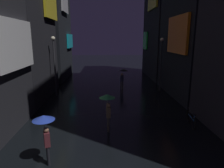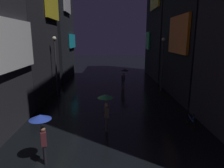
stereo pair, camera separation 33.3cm
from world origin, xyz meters
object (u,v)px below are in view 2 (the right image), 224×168
(pedestrian_midstreet_centre_blue, at_px, (41,126))
(pedestrian_foreground_right_black, at_px, (124,73))
(bicycle_parked_at_storefront, at_px, (190,120))
(pedestrian_near_crossing_green, at_px, (106,102))
(streetlamp_right_far, at_px, (162,58))
(streetlamp_left_far, at_px, (56,59))

(pedestrian_midstreet_centre_blue, xyz_separation_m, pedestrian_foreground_right_black, (4.36, 12.52, 0.00))
(pedestrian_foreground_right_black, xyz_separation_m, bicycle_parked_at_storefront, (3.25, -9.13, -1.28))
(pedestrian_midstreet_centre_blue, relative_size, bicycle_parked_at_storefront, 1.17)
(pedestrian_near_crossing_green, xyz_separation_m, streetlamp_right_far, (5.41, 8.81, 1.63))
(pedestrian_near_crossing_green, distance_m, pedestrian_foreground_right_black, 9.69)
(streetlamp_right_far, bearing_deg, pedestrian_foreground_right_black, 168.79)
(pedestrian_foreground_right_black, bearing_deg, streetlamp_left_far, -161.04)
(streetlamp_left_far, bearing_deg, pedestrian_midstreet_centre_blue, -79.11)
(pedestrian_midstreet_centre_blue, distance_m, pedestrian_foreground_right_black, 13.26)
(bicycle_parked_at_storefront, bearing_deg, pedestrian_foreground_right_black, 109.60)
(pedestrian_near_crossing_green, distance_m, streetlamp_right_far, 10.47)
(pedestrian_midstreet_centre_blue, xyz_separation_m, bicycle_parked_at_storefront, (7.61, 3.40, -1.28))
(pedestrian_near_crossing_green, bearing_deg, streetlamp_right_far, 58.45)
(pedestrian_near_crossing_green, xyz_separation_m, pedestrian_foreground_right_black, (1.76, 9.53, 0.00))
(pedestrian_near_crossing_green, relative_size, streetlamp_right_far, 0.40)
(bicycle_parked_at_storefront, bearing_deg, pedestrian_near_crossing_green, -175.35)
(pedestrian_foreground_right_black, xyz_separation_m, streetlamp_left_far, (-6.35, -2.18, 1.68))
(pedestrian_midstreet_centre_blue, relative_size, pedestrian_foreground_right_black, 1.00)
(bicycle_parked_at_storefront, xyz_separation_m, streetlamp_right_far, (0.40, 8.40, 2.91))
(streetlamp_left_far, bearing_deg, bicycle_parked_at_storefront, -35.89)
(streetlamp_left_far, bearing_deg, streetlamp_right_far, 8.29)
(pedestrian_midstreet_centre_blue, bearing_deg, pedestrian_near_crossing_green, 48.97)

